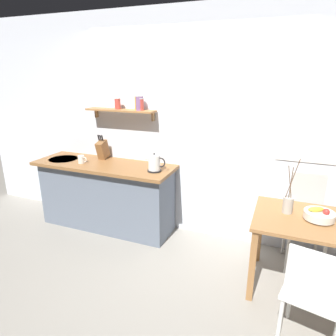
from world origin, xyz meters
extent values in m
plane|color=gray|center=(0.00, 0.00, 0.00)|extent=(14.00, 14.00, 0.00)
cube|color=silver|center=(0.20, 0.65, 1.35)|extent=(6.80, 0.10, 2.70)
cube|color=white|center=(1.38, 0.59, 1.45)|extent=(0.70, 0.01, 0.74)
cube|color=silver|center=(1.38, 0.60, 1.45)|extent=(0.64, 0.01, 0.68)
cube|color=slate|center=(-1.00, 0.32, 0.42)|extent=(1.74, 0.52, 0.85)
cube|color=brown|center=(-1.00, 0.30, 0.87)|extent=(1.83, 0.63, 0.04)
cylinder|color=#B7BABF|center=(-1.62, 0.28, 0.88)|extent=(0.38, 0.38, 0.01)
cube|color=#9E6B3D|center=(-0.83, 0.49, 1.54)|extent=(0.92, 0.18, 0.02)
cube|color=#99754C|center=(-1.24, 0.57, 1.48)|extent=(0.02, 0.06, 0.12)
cube|color=#99754C|center=(-0.42, 0.57, 1.48)|extent=(0.02, 0.06, 0.12)
cylinder|color=#BC4238|center=(-0.87, 0.49, 1.62)|extent=(0.07, 0.07, 0.13)
cylinder|color=silver|center=(-0.87, 0.49, 1.69)|extent=(0.08, 0.08, 0.01)
cylinder|color=gold|center=(-0.58, 0.49, 1.63)|extent=(0.08, 0.08, 0.16)
cylinder|color=silver|center=(-0.58, 0.49, 1.72)|extent=(0.08, 0.08, 0.01)
cylinder|color=#7F5689|center=(-0.56, 0.49, 1.64)|extent=(0.10, 0.10, 0.16)
cylinder|color=silver|center=(-0.56, 0.49, 1.72)|extent=(0.10, 0.10, 0.01)
cylinder|color=#BC4238|center=(-0.55, 0.49, 1.62)|extent=(0.08, 0.08, 0.14)
cylinder|color=silver|center=(-0.55, 0.49, 1.69)|extent=(0.09, 0.09, 0.01)
cube|color=#9E6B3D|center=(1.38, -0.06, 0.73)|extent=(0.93, 0.75, 0.03)
cube|color=#9E6B3D|center=(0.96, -0.39, 0.36)|extent=(0.06, 0.06, 0.71)
cube|color=#9E6B3D|center=(0.96, 0.26, 0.36)|extent=(0.06, 0.06, 0.71)
cube|color=white|center=(1.44, -0.69, 0.45)|extent=(0.50, 0.48, 0.03)
cube|color=white|center=(1.40, -0.87, 0.68)|extent=(0.37, 0.11, 0.43)
cylinder|color=white|center=(1.29, -0.49, 0.22)|extent=(0.03, 0.03, 0.44)
cylinder|color=white|center=(1.22, -0.82, 0.22)|extent=(0.03, 0.03, 0.44)
cube|color=silver|center=(1.41, 0.34, 0.44)|extent=(0.44, 0.47, 0.03)
cube|color=silver|center=(1.39, 0.54, 0.72)|extent=(0.35, 0.06, 0.53)
cylinder|color=silver|center=(1.26, 0.14, 0.21)|extent=(0.03, 0.03, 0.43)
cylinder|color=silver|center=(1.59, 0.17, 0.21)|extent=(0.03, 0.03, 0.43)
cylinder|color=silver|center=(1.22, 0.51, 0.21)|extent=(0.03, 0.03, 0.43)
cylinder|color=silver|center=(1.56, 0.54, 0.21)|extent=(0.03, 0.03, 0.43)
cylinder|color=silver|center=(1.46, -0.05, 0.75)|extent=(0.12, 0.12, 0.01)
cylinder|color=silver|center=(1.46, -0.05, 0.79)|extent=(0.26, 0.26, 0.07)
ellipsoid|color=yellow|center=(1.43, -0.05, 0.84)|extent=(0.16, 0.12, 0.04)
sphere|color=red|center=(1.51, -0.07, 0.84)|extent=(0.06, 0.06, 0.06)
cylinder|color=#B7B2A8|center=(1.20, 0.00, 0.82)|extent=(0.09, 0.09, 0.15)
cylinder|color=brown|center=(1.19, 0.00, 1.05)|extent=(0.06, 0.04, 0.30)
cylinder|color=brown|center=(1.20, -0.01, 1.05)|extent=(0.01, 0.02, 0.29)
cylinder|color=brown|center=(1.21, -0.01, 1.09)|extent=(0.09, 0.03, 0.37)
cylinder|color=black|center=(-0.27, 0.26, 0.90)|extent=(0.16, 0.16, 0.02)
cylinder|color=white|center=(-0.27, 0.26, 1.00)|extent=(0.14, 0.14, 0.18)
sphere|color=black|center=(-0.27, 0.26, 1.10)|extent=(0.02, 0.02, 0.02)
cone|color=white|center=(-0.36, 0.26, 1.03)|extent=(0.04, 0.04, 0.04)
torus|color=black|center=(-0.19, 0.26, 1.00)|extent=(0.12, 0.02, 0.12)
cube|color=brown|center=(-1.12, 0.47, 1.02)|extent=(0.10, 0.20, 0.26)
cylinder|color=black|center=(-1.15, 0.44, 1.18)|extent=(0.02, 0.04, 0.08)
cylinder|color=black|center=(-1.12, 0.44, 1.18)|extent=(0.02, 0.04, 0.08)
cylinder|color=black|center=(-1.09, 0.44, 1.18)|extent=(0.02, 0.04, 0.08)
cylinder|color=white|center=(-1.27, 0.21, 0.94)|extent=(0.08, 0.08, 0.10)
torus|color=white|center=(-1.22, 0.21, 0.94)|extent=(0.07, 0.01, 0.07)
camera|label=1|loc=(1.10, -2.76, 2.00)|focal=31.97mm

